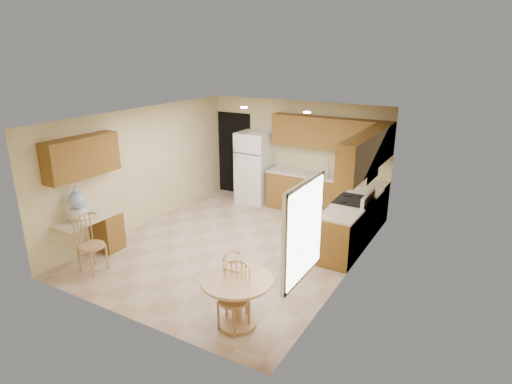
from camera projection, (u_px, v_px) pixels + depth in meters
The scene contains 30 objects.
floor at pixel (235, 245), 8.31m from camera, with size 5.50×5.50×0.00m, color tan.
ceiling at pixel (233, 116), 7.51m from camera, with size 4.50×5.50×0.02m, color white.
wall_back at pixel (296, 154), 10.17m from camera, with size 4.50×0.02×2.50m, color beige.
wall_front at pixel (121, 238), 5.66m from camera, with size 4.50×0.02×2.50m, color beige.
wall_left at pixel (144, 168), 8.98m from camera, with size 0.02×5.50×2.50m, color beige.
wall_right at pixel (352, 205), 6.85m from camera, with size 0.02×5.50×2.50m, color beige.
doorway at pixel (234, 153), 11.05m from camera, with size 0.90×0.02×2.10m, color black.
base_cab_back at pixel (325, 196), 9.77m from camera, with size 2.75×0.60×0.87m, color brown.
counter_back at pixel (326, 177), 9.62m from camera, with size 2.75×0.63×0.04m, color beige.
base_cab_right_a at pixel (363, 212), 8.77m from camera, with size 0.60×0.59×0.87m, color brown.
counter_right_a at pixel (365, 191), 8.63m from camera, with size 0.63×0.59×0.04m, color beige.
base_cab_right_b at pixel (339, 238), 7.58m from camera, with size 0.60×0.80×0.87m, color brown.
counter_right_b at pixel (341, 214), 7.43m from camera, with size 0.63×0.80×0.04m, color beige.
upper_cab_back at pixel (330, 133), 9.43m from camera, with size 2.75×0.33×0.70m, color brown.
upper_cab_right at pixel (366, 152), 7.73m from camera, with size 0.33×2.42×0.70m, color brown.
upper_cab_left at pixel (82, 157), 7.40m from camera, with size 0.33×1.40×0.70m, color brown.
sink at pixel (325, 176), 9.63m from camera, with size 0.78×0.44×0.01m, color silver.
range_hood at pixel (359, 175), 7.88m from camera, with size 0.50×0.76×0.14m, color silver.
desk_pedestal at pixel (108, 231), 8.06m from camera, with size 0.48×0.42×0.72m, color brown.
desk_top at pixel (88, 219), 7.62m from camera, with size 0.50×1.20×0.04m, color beige.
window at pixel (304, 231), 5.26m from camera, with size 0.06×1.12×1.30m.
can_light_a at pixel (244, 107), 8.74m from camera, with size 0.14×0.14×0.02m, color white.
can_light_b at pixel (307, 112), 8.08m from camera, with size 0.14×0.14×0.02m, color white.
refrigerator at pixel (255, 167), 10.45m from camera, with size 0.77×0.74×1.74m.
stove at pixel (352, 222), 8.22m from camera, with size 0.65×0.76×1.09m.
dining_table at pixel (237, 295), 5.76m from camera, with size 0.98×0.98×0.72m.
chair_table_a at pixel (233, 282), 5.96m from camera, with size 0.40×0.50×0.90m.
chair_table_b at pixel (230, 295), 5.59m from camera, with size 0.41×0.42×0.93m.
chair_desk at pixel (86, 241), 7.09m from camera, with size 0.44×0.56×0.98m.
water_crock at pixel (77, 206), 7.38m from camera, with size 0.30×0.30×0.62m.
Camera 1 is at (4.13, -6.33, 3.64)m, focal length 30.00 mm.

